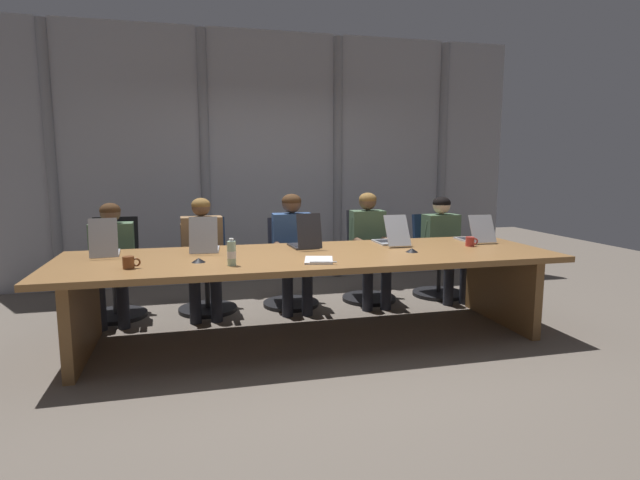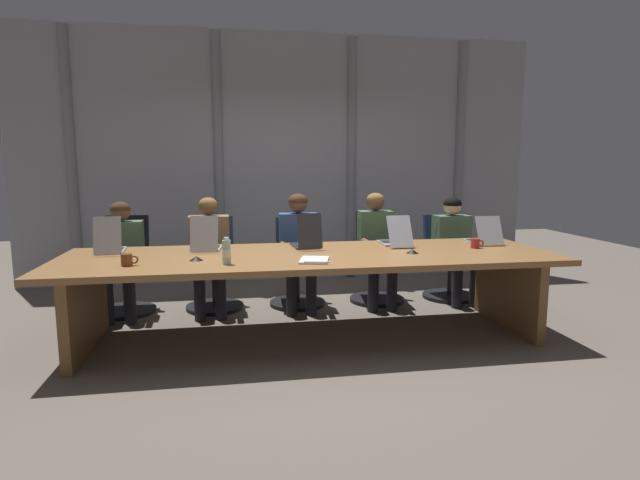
# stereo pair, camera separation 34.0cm
# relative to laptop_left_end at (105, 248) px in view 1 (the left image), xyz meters

# --- Properties ---
(ground_plane) EXTENTS (13.29, 13.29, 0.00)m
(ground_plane) POSITION_rel_laptop_left_end_xyz_m (1.72, -0.34, -0.81)
(ground_plane) COLOR #6B6056
(conference_table) EXTENTS (4.23, 1.32, 0.75)m
(conference_table) POSITION_rel_laptop_left_end_xyz_m (1.72, -0.34, -0.20)
(conference_table) COLOR olive
(conference_table) RESTS_ON ground_plane
(curtain_backdrop) EXTENTS (6.64, 0.17, 3.17)m
(curtain_backdrop) POSITION_rel_laptop_left_end_xyz_m (1.72, 2.06, 0.77)
(curtain_backdrop) COLOR #9999A0
(curtain_backdrop) RESTS_ON ground_plane
(laptop_left_end) EXTENTS (0.26, 0.45, 0.33)m
(laptop_left_end) POSITION_rel_laptop_left_end_xyz_m (0.00, 0.00, 0.00)
(laptop_left_end) COLOR #A8ADB7
(laptop_left_end) RESTS_ON conference_table
(laptop_left_mid) EXTENTS (0.27, 0.44, 0.32)m
(laptop_left_mid) POSITION_rel_laptop_left_end_xyz_m (0.82, -0.01, -0.00)
(laptop_left_mid) COLOR #A8ADB7
(laptop_left_mid) RESTS_ON conference_table
(laptop_center) EXTENTS (0.25, 0.42, 0.33)m
(laptop_center) POSITION_rel_laptop_left_end_xyz_m (1.72, -0.02, 0.00)
(laptop_center) COLOR #2D2D33
(laptop_center) RESTS_ON conference_table
(laptop_right_mid) EXTENTS (0.22, 0.48, 0.29)m
(laptop_right_mid) POSITION_rel_laptop_left_end_xyz_m (2.57, 0.00, -0.01)
(laptop_right_mid) COLOR #A8ADB7
(laptop_right_mid) RESTS_ON conference_table
(laptop_right_end) EXTENTS (0.26, 0.45, 0.28)m
(laptop_right_end) POSITION_rel_laptop_left_end_xyz_m (3.46, -0.03, -0.01)
(laptop_right_end) COLOR #A8ADB7
(laptop_right_end) RESTS_ON conference_table
(office_chair_left_end) EXTENTS (0.60, 0.60, 0.99)m
(office_chair_left_end) POSITION_rel_laptop_left_end_xyz_m (-0.05, 0.79, -0.44)
(office_chair_left_end) COLOR black
(office_chair_left_end) RESTS_ON ground_plane
(office_chair_left_mid) EXTENTS (0.60, 0.60, 0.96)m
(office_chair_left_mid) POSITION_rel_laptop_left_end_xyz_m (0.84, 0.78, -0.45)
(office_chair_left_mid) COLOR navy
(office_chair_left_mid) RESTS_ON ground_plane
(office_chair_center) EXTENTS (0.60, 0.60, 0.94)m
(office_chair_center) POSITION_rel_laptop_left_end_xyz_m (1.73, 0.78, -0.46)
(office_chair_center) COLOR #2D2D38
(office_chair_center) RESTS_ON ground_plane
(office_chair_right_mid) EXTENTS (0.60, 0.60, 1.00)m
(office_chair_right_mid) POSITION_rel_laptop_left_end_xyz_m (2.63, 0.79, -0.44)
(office_chair_right_mid) COLOR #2D2D38
(office_chair_right_mid) RESTS_ON ground_plane
(office_chair_right_end) EXTENTS (0.60, 0.61, 0.94)m
(office_chair_right_end) POSITION_rel_laptop_left_end_xyz_m (3.48, 0.78, -0.46)
(office_chair_right_end) COLOR navy
(office_chair_right_end) RESTS_ON ground_plane
(person_left_end) EXTENTS (0.43, 0.56, 1.15)m
(person_left_end) POSITION_rel_laptop_left_end_xyz_m (-0.04, 0.62, -0.15)
(person_left_end) COLOR #4C6B4C
(person_left_end) RESTS_ON ground_plane
(person_left_mid) EXTENTS (0.43, 0.55, 1.18)m
(person_left_mid) POSITION_rel_laptop_left_end_xyz_m (0.81, 0.63, -0.14)
(person_left_mid) COLOR olive
(person_left_mid) RESTS_ON ground_plane
(person_center) EXTENTS (0.43, 0.56, 1.21)m
(person_center) POSITION_rel_laptop_left_end_xyz_m (1.74, 0.63, -0.12)
(person_center) COLOR #335184
(person_center) RESTS_ON ground_plane
(person_right_mid) EXTENTS (0.39, 0.56, 1.21)m
(person_right_mid) POSITION_rel_laptop_left_end_xyz_m (2.58, 0.62, -0.12)
(person_right_mid) COLOR #4C6B4C
(person_right_mid) RESTS_ON ground_plane
(person_right_end) EXTENTS (0.41, 0.56, 1.15)m
(person_right_end) POSITION_rel_laptop_left_end_xyz_m (3.48, 0.62, -0.15)
(person_right_end) COLOR #4C6B4C
(person_right_end) RESTS_ON ground_plane
(water_bottle_primary) EXTENTS (0.07, 0.07, 0.21)m
(water_bottle_primary) POSITION_rel_laptop_left_end_xyz_m (1.00, -0.68, 0.03)
(water_bottle_primary) COLOR #ADD1B2
(water_bottle_primary) RESTS_ON conference_table
(coffee_mug_near) EXTENTS (0.13, 0.08, 0.09)m
(coffee_mug_near) POSITION_rel_laptop_left_end_xyz_m (0.26, -0.62, -0.02)
(coffee_mug_near) COLOR brown
(coffee_mug_near) RESTS_ON conference_table
(coffee_mug_far) EXTENTS (0.12, 0.08, 0.09)m
(coffee_mug_far) POSITION_rel_laptop_left_end_xyz_m (3.26, -0.29, -0.02)
(coffee_mug_far) COLOR #B2332D
(coffee_mug_far) RESTS_ON conference_table
(conference_mic_left_side) EXTENTS (0.11, 0.11, 0.03)m
(conference_mic_left_side) POSITION_rel_laptop_left_end_xyz_m (0.76, -0.49, -0.05)
(conference_mic_left_side) COLOR black
(conference_mic_left_side) RESTS_ON conference_table
(conference_mic_middle) EXTENTS (0.11, 0.11, 0.03)m
(conference_mic_middle) POSITION_rel_laptop_left_end_xyz_m (2.59, -0.46, -0.05)
(conference_mic_middle) COLOR black
(conference_mic_middle) RESTS_ON conference_table
(spiral_notepad) EXTENTS (0.29, 0.35, 0.03)m
(spiral_notepad) POSITION_rel_laptop_left_end_xyz_m (1.69, -0.68, -0.05)
(spiral_notepad) COLOR silver
(spiral_notepad) RESTS_ON conference_table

